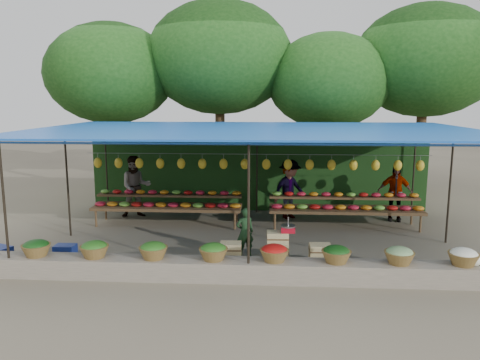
# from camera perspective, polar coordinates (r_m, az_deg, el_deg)

# --- Properties ---
(ground) EXTENTS (60.00, 60.00, 0.00)m
(ground) POSITION_cam_1_polar(r_m,az_deg,el_deg) (12.06, 1.66, -7.20)
(ground) COLOR brown
(ground) RESTS_ON ground
(stone_curb) EXTENTS (10.60, 0.55, 0.40)m
(stone_curb) POSITION_cam_1_polar(r_m,az_deg,el_deg) (9.40, 1.07, -10.94)
(stone_curb) COLOR #6A6555
(stone_curb) RESTS_ON ground
(stall_canopy) EXTENTS (10.80, 6.60, 2.82)m
(stall_canopy) POSITION_cam_1_polar(r_m,az_deg,el_deg) (11.63, 1.73, 5.63)
(stall_canopy) COLOR black
(stall_canopy) RESTS_ON ground
(produce_baskets) EXTENTS (8.98, 0.58, 0.34)m
(produce_baskets) POSITION_cam_1_polar(r_m,az_deg,el_deg) (9.28, 0.46, -8.83)
(produce_baskets) COLOR brown
(produce_baskets) RESTS_ON stone_curb
(netting_backdrop) EXTENTS (10.60, 0.06, 2.50)m
(netting_backdrop) POSITION_cam_1_polar(r_m,az_deg,el_deg) (14.86, 2.10, 0.99)
(netting_backdrop) COLOR #1C4117
(netting_backdrop) RESTS_ON ground
(tree_row) EXTENTS (16.51, 5.50, 7.12)m
(tree_row) POSITION_cam_1_polar(r_m,az_deg,el_deg) (17.66, 4.12, 13.62)
(tree_row) COLOR #392614
(tree_row) RESTS_ON ground
(fruit_table_left) EXTENTS (4.21, 0.95, 0.93)m
(fruit_table_left) POSITION_cam_1_polar(r_m,az_deg,el_deg) (13.52, -8.75, -2.78)
(fruit_table_left) COLOR #4B311E
(fruit_table_left) RESTS_ON ground
(fruit_table_right) EXTENTS (4.21, 0.95, 0.93)m
(fruit_table_right) POSITION_cam_1_polar(r_m,az_deg,el_deg) (13.38, 12.69, -3.04)
(fruit_table_right) COLOR #4B311E
(fruit_table_right) RESTS_ON ground
(crate_counter) EXTENTS (2.36, 0.35, 0.77)m
(crate_counter) POSITION_cam_1_polar(r_m,az_deg,el_deg) (10.09, 4.42, -8.82)
(crate_counter) COLOR tan
(crate_counter) RESTS_ON ground
(weighing_scale) EXTENTS (0.31, 0.31, 0.33)m
(weighing_scale) POSITION_cam_1_polar(r_m,az_deg,el_deg) (9.94, 5.87, -5.89)
(weighing_scale) COLOR red
(weighing_scale) RESTS_ON crate_counter
(vendor_seated) EXTENTS (0.48, 0.40, 1.13)m
(vendor_seated) POSITION_cam_1_polar(r_m,az_deg,el_deg) (10.64, 0.61, -6.37)
(vendor_seated) COLOR #19381C
(vendor_seated) RESTS_ON ground
(customer_left) EXTENTS (1.09, 0.98, 1.86)m
(customer_left) POSITION_cam_1_polar(r_m,az_deg,el_deg) (14.43, -12.59, -0.79)
(customer_left) COLOR slate
(customer_left) RESTS_ON ground
(customer_mid) EXTENTS (1.31, 1.21, 1.77)m
(customer_mid) POSITION_cam_1_polar(r_m,az_deg,el_deg) (14.00, 6.06, -1.13)
(customer_mid) COLOR slate
(customer_mid) RESTS_ON ground
(customer_right) EXTENTS (1.03, 0.55, 1.67)m
(customer_right) POSITION_cam_1_polar(r_m,az_deg,el_deg) (14.40, 18.35, -1.47)
(customer_right) COLOR slate
(customer_right) RESTS_ON ground
(blue_crate_front) EXTENTS (0.46, 0.33, 0.27)m
(blue_crate_front) POSITION_cam_1_polar(r_m,az_deg,el_deg) (11.44, -20.54, -8.08)
(blue_crate_front) COLOR navy
(blue_crate_front) RESTS_ON ground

